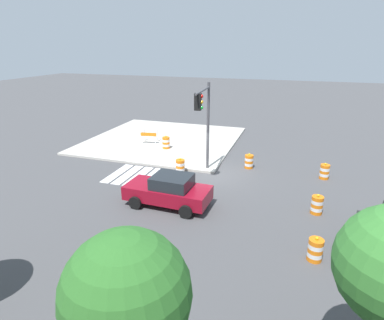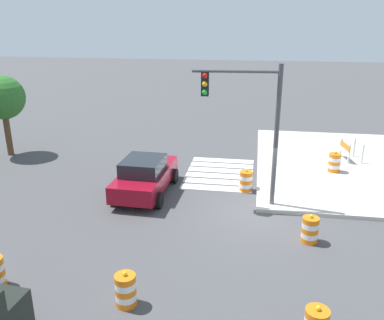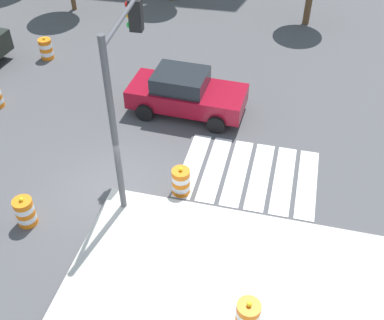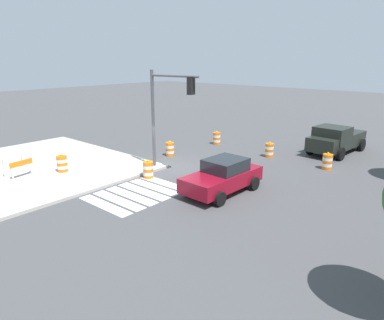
# 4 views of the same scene
# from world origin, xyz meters

# --- Properties ---
(ground_plane) EXTENTS (120.00, 120.00, 0.00)m
(ground_plane) POSITION_xyz_m (0.00, 0.00, 0.00)
(ground_plane) COLOR #474749
(sidewalk_corner) EXTENTS (12.00, 12.00, 0.15)m
(sidewalk_corner) POSITION_xyz_m (6.00, -6.00, 0.07)
(sidewalk_corner) COLOR #BCB7AD
(sidewalk_corner) RESTS_ON ground
(crosswalk_stripes) EXTENTS (4.35, 3.20, 0.02)m
(crosswalk_stripes) POSITION_xyz_m (4.00, 1.80, 0.01)
(crosswalk_stripes) COLOR silver
(crosswalk_stripes) RESTS_ON ground
(sports_car) EXTENTS (4.36, 2.25, 1.63)m
(sports_car) POSITION_xyz_m (1.14, 4.75, 0.81)
(sports_car) COLOR maroon
(sports_car) RESTS_ON ground
(traffic_barrel_near_corner) EXTENTS (0.56, 0.56, 1.02)m
(traffic_barrel_near_corner) POSITION_xyz_m (2.08, 0.48, 0.45)
(traffic_barrel_near_corner) COLOR orange
(traffic_barrel_near_corner) RESTS_ON ground
(traffic_barrel_crosswalk_end) EXTENTS (0.56, 0.56, 1.02)m
(traffic_barrel_crosswalk_end) POSITION_xyz_m (-1.93, -1.79, 0.45)
(traffic_barrel_crosswalk_end) COLOR orange
(traffic_barrel_crosswalk_end) RESTS_ON ground
(traffic_barrel_far_curb) EXTENTS (0.56, 0.56, 1.02)m
(traffic_barrel_far_curb) POSITION_xyz_m (-6.01, 3.33, 0.45)
(traffic_barrel_far_curb) COLOR orange
(traffic_barrel_far_curb) RESTS_ON ground
(traffic_barrel_on_sidewalk) EXTENTS (0.56, 0.56, 1.02)m
(traffic_barrel_on_sidewalk) POSITION_xyz_m (4.77, -3.64, 0.60)
(traffic_barrel_on_sidewalk) COLOR orange
(traffic_barrel_on_sidewalk) RESTS_ON sidewalk_corner
(construction_barricade) EXTENTS (1.35, 0.97, 1.00)m
(construction_barricade) POSITION_xyz_m (6.66, -4.61, 0.72)
(construction_barricade) COLOR silver
(construction_barricade) RESTS_ON sidewalk_corner
(traffic_light_pole) EXTENTS (0.55, 3.29, 5.50)m
(traffic_light_pole) POSITION_xyz_m (0.52, 0.53, 3.91)
(traffic_light_pole) COLOR #4C4C51
(traffic_light_pole) RESTS_ON sidewalk_corner
(street_tree_streetside_near) EXTENTS (2.34, 2.34, 4.37)m
(street_tree_streetside_near) POSITION_xyz_m (5.07, 13.52, 3.16)
(street_tree_streetside_near) COLOR brown
(street_tree_streetside_near) RESTS_ON ground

